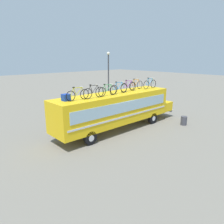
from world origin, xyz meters
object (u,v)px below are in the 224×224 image
at_px(trash_bin, 184,121).
at_px(street_lamp, 108,75).
at_px(rooftop_bicycle_7, 150,84).
at_px(rooftop_bicycle_4, 119,88).
at_px(rooftop_bicycle_6, 136,85).
at_px(rooftop_bicycle_3, 108,91).
at_px(bus, 117,108).
at_px(rooftop_bicycle_5, 128,87).
at_px(luggage_bag_1, 66,97).
at_px(rooftop_bicycle_1, 78,95).
at_px(rooftop_bicycle_2, 94,92).

relative_size(trash_bin, street_lamp, 0.12).
bearing_deg(trash_bin, rooftop_bicycle_7, 111.93).
xyz_separation_m(rooftop_bicycle_4, rooftop_bicycle_6, (2.55, 0.52, 0.00)).
bearing_deg(street_lamp, rooftop_bicycle_3, -131.93).
bearing_deg(rooftop_bicycle_7, bus, 176.69).
xyz_separation_m(rooftop_bicycle_5, trash_bin, (3.73, -3.08, -2.97)).
height_order(luggage_bag_1, street_lamp, street_lamp).
bearing_deg(bus, rooftop_bicycle_4, -107.16).
bearing_deg(luggage_bag_1, bus, -1.19).
relative_size(rooftop_bicycle_1, rooftop_bicycle_5, 0.97).
distance_m(rooftop_bicycle_1, rooftop_bicycle_6, 6.34).
distance_m(bus, rooftop_bicycle_1, 4.15).
distance_m(luggage_bag_1, rooftop_bicycle_2, 1.93).
height_order(luggage_bag_1, trash_bin, luggage_bag_1).
relative_size(luggage_bag_1, trash_bin, 0.61).
xyz_separation_m(rooftop_bicycle_2, street_lamp, (7.22, 6.65, 0.40)).
bearing_deg(trash_bin, rooftop_bicycle_3, 156.42).
distance_m(trash_bin, street_lamp, 9.95).
height_order(rooftop_bicycle_6, street_lamp, street_lamp).
height_order(luggage_bag_1, rooftop_bicycle_4, rooftop_bicycle_4).
bearing_deg(trash_bin, rooftop_bicycle_4, 150.06).
distance_m(rooftop_bicycle_4, rooftop_bicycle_7, 3.84).
relative_size(rooftop_bicycle_1, rooftop_bicycle_4, 0.97).
relative_size(rooftop_bicycle_6, street_lamp, 0.28).
height_order(luggage_bag_1, rooftop_bicycle_5, rooftop_bicycle_5).
height_order(rooftop_bicycle_3, rooftop_bicycle_7, rooftop_bicycle_7).
relative_size(rooftop_bicycle_5, street_lamp, 0.29).
relative_size(rooftop_bicycle_4, rooftop_bicycle_6, 1.03).
relative_size(bus, street_lamp, 1.92).
distance_m(rooftop_bicycle_4, trash_bin, 6.50).
distance_m(bus, rooftop_bicycle_3, 2.10).
relative_size(rooftop_bicycle_3, rooftop_bicycle_7, 0.98).
relative_size(luggage_bag_1, rooftop_bicycle_3, 0.27).
xyz_separation_m(rooftop_bicycle_3, rooftop_bicycle_4, (1.27, 0.14, 0.02)).
bearing_deg(rooftop_bicycle_5, luggage_bag_1, 178.72).
bearing_deg(rooftop_bicycle_4, rooftop_bicycle_7, 0.23).
bearing_deg(bus, rooftop_bicycle_5, -1.64).
xyz_separation_m(rooftop_bicycle_2, rooftop_bicycle_7, (6.40, 0.19, 0.01)).
distance_m(rooftop_bicycle_2, rooftop_bicycle_3, 1.28).
xyz_separation_m(rooftop_bicycle_4, rooftop_bicycle_5, (1.28, 0.20, 0.00)).
relative_size(rooftop_bicycle_5, rooftop_bicycle_6, 1.03).
distance_m(rooftop_bicycle_1, rooftop_bicycle_5, 5.05).
distance_m(bus, rooftop_bicycle_7, 4.10).
height_order(rooftop_bicycle_7, street_lamp, street_lamp).
bearing_deg(rooftop_bicycle_6, rooftop_bicycle_2, -172.22).
bearing_deg(trash_bin, rooftop_bicycle_1, 162.09).
xyz_separation_m(bus, rooftop_bicycle_7, (3.77, -0.22, 1.59)).
bearing_deg(rooftop_bicycle_6, trash_bin, -54.16).
xyz_separation_m(rooftop_bicycle_3, rooftop_bicycle_7, (5.12, 0.16, 0.03)).
xyz_separation_m(rooftop_bicycle_6, trash_bin, (2.46, -3.40, -2.97)).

